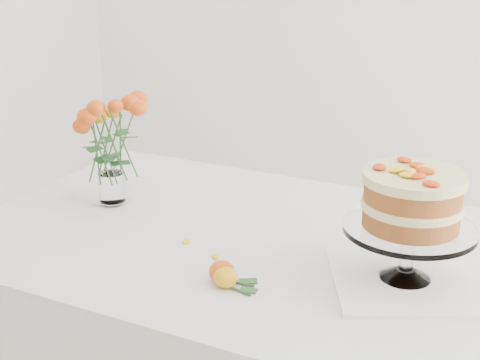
# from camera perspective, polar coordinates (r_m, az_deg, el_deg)

# --- Properties ---
(table) EXTENTS (1.43, 0.93, 0.76)m
(table) POSITION_cam_1_polar(r_m,az_deg,el_deg) (1.71, 0.72, -7.31)
(table) COLOR tan
(table) RESTS_ON ground
(napkin) EXTENTS (0.42, 0.42, 0.01)m
(napkin) POSITION_cam_1_polar(r_m,az_deg,el_deg) (1.51, 13.87, -8.25)
(napkin) COLOR white
(napkin) RESTS_ON table
(cake_stand) EXTENTS (0.28, 0.28, 0.25)m
(cake_stand) POSITION_cam_1_polar(r_m,az_deg,el_deg) (1.44, 14.44, -2.11)
(cake_stand) COLOR white
(cake_stand) RESTS_ON napkin
(rose_vase) EXTENTS (0.26, 0.26, 0.36)m
(rose_vase) POSITION_cam_1_polar(r_m,az_deg,el_deg) (1.84, -11.21, 4.15)
(rose_vase) COLOR white
(rose_vase) RESTS_ON table
(loose_rose_near) EXTENTS (0.09, 0.05, 0.05)m
(loose_rose_near) POSITION_cam_1_polar(r_m,az_deg,el_deg) (1.44, -1.24, -8.32)
(loose_rose_near) COLOR orange
(loose_rose_near) RESTS_ON table
(loose_rose_far) EXTENTS (0.10, 0.06, 0.05)m
(loose_rose_far) POSITION_cam_1_polar(r_m,az_deg,el_deg) (1.46, -1.54, -7.84)
(loose_rose_far) COLOR red
(loose_rose_far) RESTS_ON table
(stray_petal_a) EXTENTS (0.03, 0.02, 0.00)m
(stray_petal_a) POSITION_cam_1_polar(r_m,az_deg,el_deg) (1.65, -4.56, -5.28)
(stray_petal_a) COLOR yellow
(stray_petal_a) RESTS_ON table
(stray_petal_b) EXTENTS (0.03, 0.02, 0.00)m
(stray_petal_b) POSITION_cam_1_polar(r_m,az_deg,el_deg) (1.57, -2.16, -6.54)
(stray_petal_b) COLOR yellow
(stray_petal_b) RESTS_ON table
(stray_petal_c) EXTENTS (0.03, 0.02, 0.00)m
(stray_petal_c) POSITION_cam_1_polar(r_m,az_deg,el_deg) (1.52, -1.55, -7.44)
(stray_petal_c) COLOR yellow
(stray_petal_c) RESTS_ON table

